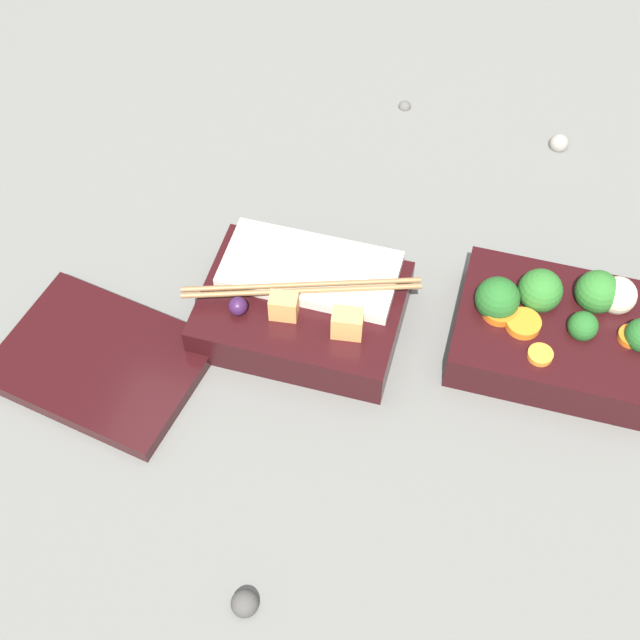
# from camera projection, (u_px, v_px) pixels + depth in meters

# --- Properties ---
(ground_plane) EXTENTS (3.00, 3.00, 0.00)m
(ground_plane) POSITION_uv_depth(u_px,v_px,m) (423.00, 331.00, 0.85)
(ground_plane) COLOR slate
(bento_tray_vegetable) EXTENTS (0.18, 0.14, 0.07)m
(bento_tray_vegetable) POSITION_uv_depth(u_px,v_px,m) (559.00, 328.00, 0.81)
(bento_tray_vegetable) COLOR black
(bento_tray_vegetable) RESTS_ON ground_plane
(bento_tray_rice) EXTENTS (0.21, 0.14, 0.07)m
(bento_tray_rice) POSITION_uv_depth(u_px,v_px,m) (303.00, 305.00, 0.83)
(bento_tray_rice) COLOR black
(bento_tray_rice) RESTS_ON ground_plane
(bento_lid) EXTENTS (0.20, 0.16, 0.01)m
(bento_lid) POSITION_uv_depth(u_px,v_px,m) (101.00, 361.00, 0.82)
(bento_lid) COLOR black
(bento_lid) RESTS_ON ground_plane
(pebble_0) EXTENTS (0.01, 0.01, 0.01)m
(pebble_0) POSITION_uv_depth(u_px,v_px,m) (405.00, 105.00, 1.03)
(pebble_0) COLOR #595651
(pebble_0) RESTS_ON ground_plane
(pebble_1) EXTENTS (0.02, 0.02, 0.02)m
(pebble_1) POSITION_uv_depth(u_px,v_px,m) (559.00, 143.00, 0.99)
(pebble_1) COLOR gray
(pebble_1) RESTS_ON ground_plane
(pebble_2) EXTENTS (0.02, 0.02, 0.02)m
(pebble_2) POSITION_uv_depth(u_px,v_px,m) (245.00, 603.00, 0.69)
(pebble_2) COLOR #474442
(pebble_2) RESTS_ON ground_plane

